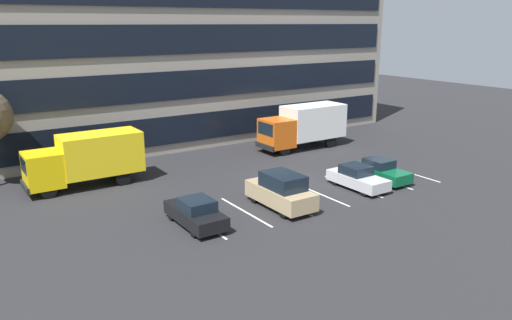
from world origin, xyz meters
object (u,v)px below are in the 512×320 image
at_px(suv_tan, 281,191).
at_px(sedan_black, 196,213).
at_px(sedan_silver, 357,178).
at_px(box_truck_orange, 304,125).
at_px(sedan_forest, 380,171).
at_px(box_truck_yellow_all, 87,158).

relative_size(suv_tan, sedan_black, 1.09).
bearing_deg(sedan_silver, box_truck_orange, 69.44).
bearing_deg(box_truck_orange, sedan_black, -146.64).
relative_size(sedan_black, sedan_forest, 1.02).
xyz_separation_m(box_truck_orange, sedan_black, (-15.56, -10.25, -1.33)).
relative_size(box_truck_orange, sedan_silver, 1.87).
height_order(sedan_black, sedan_forest, sedan_black).
xyz_separation_m(box_truck_yellow_all, sedan_forest, (16.96, -9.83, -1.24)).
bearing_deg(sedan_forest, suv_tan, -177.27).
xyz_separation_m(suv_tan, sedan_forest, (8.70, 0.41, -0.31)).
distance_m(sedan_black, sedan_forest, 14.08).
xyz_separation_m(box_truck_yellow_all, sedan_black, (2.88, -9.92, -1.23)).
relative_size(box_truck_yellow_all, sedan_forest, 1.78).
relative_size(box_truck_yellow_all, sedan_silver, 1.78).
bearing_deg(sedan_black, sedan_silver, -1.00).
height_order(box_truck_orange, suv_tan, box_truck_orange).
bearing_deg(sedan_black, box_truck_orange, 33.36).
distance_m(box_truck_yellow_all, sedan_silver, 17.75).
bearing_deg(box_truck_yellow_all, box_truck_orange, 1.00).
height_order(box_truck_yellow_all, suv_tan, box_truck_yellow_all).
bearing_deg(sedan_silver, suv_tan, -178.94).
bearing_deg(sedan_silver, sedan_black, 179.00).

